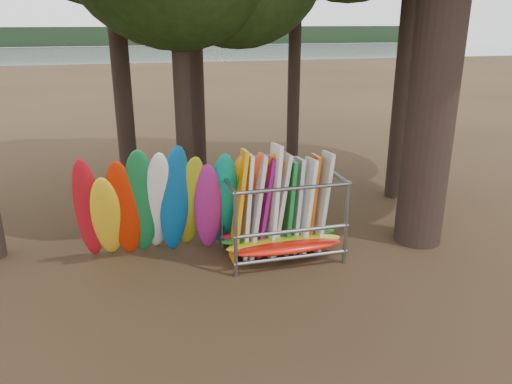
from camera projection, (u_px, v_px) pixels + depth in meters
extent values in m
plane|color=#47331E|center=(260.00, 273.00, 11.24)|extent=(120.00, 120.00, 0.00)
plane|color=gray|center=(141.00, 63.00, 66.05)|extent=(160.00, 160.00, 0.00)
cube|color=black|center=(130.00, 36.00, 111.07)|extent=(160.00, 4.00, 4.00)
cylinder|color=black|center=(117.00, 22.00, 13.83)|extent=(0.53, 0.53, 10.66)
cylinder|color=black|center=(192.00, 2.00, 15.82)|extent=(0.58, 0.58, 11.84)
cylinder|color=black|center=(296.00, 14.00, 15.51)|extent=(0.40, 0.40, 11.14)
cylinder|color=black|center=(181.00, 62.00, 12.40)|extent=(0.43, 0.43, 8.79)
ellipsoid|color=#B3121F|center=(88.00, 210.00, 11.15)|extent=(0.59, 1.40, 2.84)
ellipsoid|color=yellow|center=(107.00, 218.00, 11.27)|extent=(0.70, 1.56, 2.46)
ellipsoid|color=red|center=(124.00, 210.00, 11.28)|extent=(0.86, 1.38, 2.73)
ellipsoid|color=#166D37|center=(141.00, 204.00, 11.33)|extent=(0.77, 1.50, 2.98)
ellipsoid|color=white|center=(158.00, 203.00, 11.48)|extent=(0.79, 1.81, 2.94)
ellipsoid|color=#0C5393|center=(175.00, 201.00, 11.47)|extent=(0.88, 1.45, 3.01)
ellipsoid|color=#A0A71E|center=(191.00, 203.00, 11.77)|extent=(0.84, 1.58, 2.72)
ellipsoid|color=#9A2077|center=(208.00, 208.00, 11.74)|extent=(0.77, 1.15, 2.49)
ellipsoid|color=#0B8A71|center=(223.00, 201.00, 11.88)|extent=(0.76, 1.34, 2.73)
ellipsoid|color=orange|center=(237.00, 200.00, 12.14)|extent=(0.64, 1.31, 2.61)
ellipsoid|color=#E54B21|center=(254.00, 199.00, 12.06)|extent=(0.76, 1.28, 2.70)
ellipsoid|color=orange|center=(267.00, 195.00, 12.39)|extent=(0.79, 1.71, 2.68)
ellipsoid|color=red|center=(288.00, 247.00, 11.52)|extent=(2.65, 0.55, 0.24)
ellipsoid|color=yellow|center=(284.00, 243.00, 11.74)|extent=(2.83, 0.55, 0.24)
ellipsoid|color=#1A7523|center=(279.00, 236.00, 12.12)|extent=(2.89, 0.55, 0.24)
ellipsoid|color=#BB0E30|center=(276.00, 232.00, 12.37)|extent=(2.75, 0.55, 0.24)
cube|color=orange|center=(239.00, 206.00, 11.54)|extent=(0.48, 0.77, 2.64)
cube|color=white|center=(246.00, 207.00, 11.70)|extent=(0.33, 0.77, 2.51)
cube|color=silver|center=(256.00, 208.00, 11.63)|extent=(0.47, 0.77, 2.52)
cube|color=#8A1765|center=(263.00, 207.00, 11.83)|extent=(0.56, 0.80, 2.42)
cube|color=white|center=(273.00, 202.00, 11.69)|extent=(0.39, 0.81, 2.73)
cube|color=silver|center=(279.00, 205.00, 11.88)|extent=(0.52, 0.76, 2.47)
cube|color=#1B792F|center=(288.00, 208.00, 11.89)|extent=(0.37, 0.75, 2.32)
cube|color=silver|center=(295.00, 206.00, 12.01)|extent=(0.33, 0.77, 2.34)
cube|color=white|center=(305.00, 207.00, 11.92)|extent=(0.44, 0.78, 2.35)
cube|color=#CC6316|center=(310.00, 203.00, 12.16)|extent=(0.36, 0.76, 2.37)
cube|color=silver|center=(321.00, 203.00, 12.00)|extent=(0.44, 0.77, 2.48)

